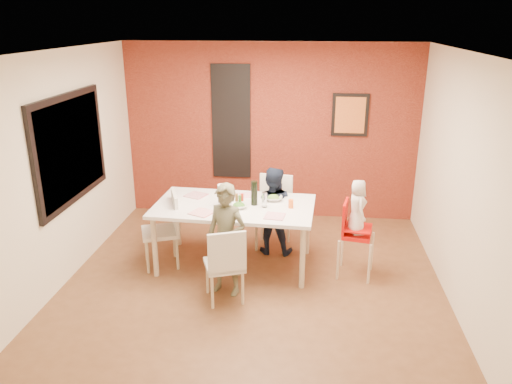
# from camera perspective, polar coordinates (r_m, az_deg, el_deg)

# --- Properties ---
(ground) EXTENTS (4.50, 4.50, 0.00)m
(ground) POSITION_cam_1_polar(r_m,az_deg,el_deg) (6.14, -0.32, -10.21)
(ground) COLOR brown
(ground) RESTS_ON ground
(ceiling) EXTENTS (4.50, 4.50, 0.02)m
(ceiling) POSITION_cam_1_polar(r_m,az_deg,el_deg) (5.35, -0.37, 15.80)
(ceiling) COLOR white
(ceiling) RESTS_ON wall_back
(wall_back) EXTENTS (4.50, 0.02, 2.70)m
(wall_back) POSITION_cam_1_polar(r_m,az_deg,el_deg) (7.77, 1.62, 6.85)
(wall_back) COLOR beige
(wall_back) RESTS_ON ground
(wall_front) EXTENTS (4.50, 0.02, 2.70)m
(wall_front) POSITION_cam_1_polar(r_m,az_deg,el_deg) (3.54, -4.68, -9.06)
(wall_front) COLOR beige
(wall_front) RESTS_ON ground
(wall_left) EXTENTS (0.02, 4.50, 2.70)m
(wall_left) POSITION_cam_1_polar(r_m,az_deg,el_deg) (6.27, -21.25, 2.45)
(wall_left) COLOR beige
(wall_left) RESTS_ON ground
(wall_right) EXTENTS (0.02, 4.50, 2.70)m
(wall_right) POSITION_cam_1_polar(r_m,az_deg,el_deg) (5.80, 22.34, 0.99)
(wall_right) COLOR beige
(wall_right) RESTS_ON ground
(brick_accent_wall) EXTENTS (4.50, 0.02, 2.70)m
(brick_accent_wall) POSITION_cam_1_polar(r_m,az_deg,el_deg) (7.75, 1.61, 6.82)
(brick_accent_wall) COLOR maroon
(brick_accent_wall) RESTS_ON ground
(picture_window_frame) EXTENTS (0.05, 1.70, 1.30)m
(picture_window_frame) POSITION_cam_1_polar(r_m,az_deg,el_deg) (6.37, -20.43, 4.69)
(picture_window_frame) COLOR black
(picture_window_frame) RESTS_ON wall_left
(picture_window_pane) EXTENTS (0.02, 1.55, 1.15)m
(picture_window_pane) POSITION_cam_1_polar(r_m,az_deg,el_deg) (6.37, -20.31, 4.69)
(picture_window_pane) COLOR black
(picture_window_pane) RESTS_ON wall_left
(glassblock_strip) EXTENTS (0.55, 0.03, 1.70)m
(glassblock_strip) POSITION_cam_1_polar(r_m,az_deg,el_deg) (7.77, -2.84, 7.98)
(glassblock_strip) COLOR silver
(glassblock_strip) RESTS_ON wall_back
(glassblock_surround) EXTENTS (0.60, 0.03, 1.76)m
(glassblock_surround) POSITION_cam_1_polar(r_m,az_deg,el_deg) (7.77, -2.85, 7.97)
(glassblock_surround) COLOR black
(glassblock_surround) RESTS_ON wall_back
(art_print_frame) EXTENTS (0.54, 0.03, 0.64)m
(art_print_frame) POSITION_cam_1_polar(r_m,az_deg,el_deg) (7.66, 10.70, 8.64)
(art_print_frame) COLOR black
(art_print_frame) RESTS_ON wall_back
(art_print_canvas) EXTENTS (0.44, 0.01, 0.54)m
(art_print_canvas) POSITION_cam_1_polar(r_m,az_deg,el_deg) (7.65, 10.71, 8.62)
(art_print_canvas) COLOR orange
(art_print_canvas) RESTS_ON wall_back
(dining_table) EXTENTS (2.02, 1.19, 0.82)m
(dining_table) POSITION_cam_1_polar(r_m,az_deg,el_deg) (6.25, -2.51, -2.09)
(dining_table) COLOR white
(dining_table) RESTS_ON ground
(chair_near) EXTENTS (0.54, 0.54, 0.90)m
(chair_near) POSITION_cam_1_polar(r_m,az_deg,el_deg) (5.52, -3.51, -7.99)
(chair_near) COLOR beige
(chair_near) RESTS_ON ground
(chair_far) EXTENTS (0.51, 0.51, 0.99)m
(chair_far) POSITION_cam_1_polar(r_m,az_deg,el_deg) (6.89, 2.10, -1.75)
(chair_far) COLOR white
(chair_far) RESTS_ON ground
(chair_left) EXTENTS (0.58, 0.58, 0.97)m
(chair_left) POSITION_cam_1_polar(r_m,az_deg,el_deg) (6.43, -10.17, -3.77)
(chair_left) COLOR silver
(chair_left) RESTS_ON ground
(high_chair) EXTENTS (0.46, 0.46, 0.95)m
(high_chair) POSITION_cam_1_polar(r_m,az_deg,el_deg) (6.18, 11.06, -4.47)
(high_chair) COLOR red
(high_chair) RESTS_ON ground
(child_near) EXTENTS (0.55, 0.45, 1.32)m
(child_near) POSITION_cam_1_polar(r_m,az_deg,el_deg) (5.66, -3.42, -5.48)
(child_near) COLOR brown
(child_near) RESTS_ON ground
(child_far) EXTENTS (0.61, 0.49, 1.20)m
(child_far) POSITION_cam_1_polar(r_m,az_deg,el_deg) (6.64, 1.84, -2.14)
(child_far) COLOR black
(child_far) RESTS_ON ground
(toddler) EXTENTS (0.29, 0.37, 0.67)m
(toddler) POSITION_cam_1_polar(r_m,az_deg,el_deg) (6.05, 11.49, -1.69)
(toddler) COLOR silver
(toddler) RESTS_ON high_chair
(plate_near_left) EXTENTS (0.33, 0.33, 0.01)m
(plate_near_left) POSITION_cam_1_polar(r_m,az_deg,el_deg) (5.99, -6.19, -2.35)
(plate_near_left) COLOR white
(plate_near_left) RESTS_ON dining_table
(plate_far_mid) EXTENTS (0.26, 0.26, 0.01)m
(plate_far_mid) POSITION_cam_1_polar(r_m,az_deg,el_deg) (6.54, -0.89, -0.34)
(plate_far_mid) COLOR white
(plate_far_mid) RESTS_ON dining_table
(plate_near_right) EXTENTS (0.25, 0.25, 0.01)m
(plate_near_right) POSITION_cam_1_polar(r_m,az_deg,el_deg) (5.85, 2.14, -2.77)
(plate_near_right) COLOR white
(plate_near_right) RESTS_ON dining_table
(plate_far_left) EXTENTS (0.32, 0.32, 0.01)m
(plate_far_left) POSITION_cam_1_polar(r_m,az_deg,el_deg) (6.58, -6.87, -0.36)
(plate_far_left) COLOR silver
(plate_far_left) RESTS_ON dining_table
(salad_bowl_a) EXTENTS (0.25, 0.25, 0.05)m
(salad_bowl_a) POSITION_cam_1_polar(r_m,az_deg,el_deg) (6.11, -1.97, -1.61)
(salad_bowl_a) COLOR white
(salad_bowl_a) RESTS_ON dining_table
(salad_bowl_b) EXTENTS (0.27, 0.27, 0.06)m
(salad_bowl_b) POSITION_cam_1_polar(r_m,az_deg,el_deg) (6.36, 2.00, -0.71)
(salad_bowl_b) COLOR silver
(salad_bowl_b) RESTS_ON dining_table
(wine_bottle) EXTENTS (0.08, 0.08, 0.31)m
(wine_bottle) POSITION_cam_1_polar(r_m,az_deg,el_deg) (6.16, -0.21, -0.14)
(wine_bottle) COLOR black
(wine_bottle) RESTS_ON dining_table
(wine_glass_a) EXTENTS (0.07, 0.07, 0.21)m
(wine_glass_a) POSITION_cam_1_polar(r_m,az_deg,el_deg) (5.94, -3.18, -1.43)
(wine_glass_a) COLOR white
(wine_glass_a) RESTS_ON dining_table
(wine_glass_b) EXTENTS (0.07, 0.07, 0.19)m
(wine_glass_b) POSITION_cam_1_polar(r_m,az_deg,el_deg) (6.11, 0.97, -0.89)
(wine_glass_b) COLOR white
(wine_glass_b) RESTS_ON dining_table
(paper_towel_roll) EXTENTS (0.13, 0.13, 0.28)m
(paper_towel_roll) POSITION_cam_1_polar(r_m,az_deg,el_deg) (6.13, -3.82, -0.42)
(paper_towel_roll) COLOR silver
(paper_towel_roll) RESTS_ON dining_table
(condiment_red) EXTENTS (0.04, 0.04, 0.14)m
(condiment_red) POSITION_cam_1_polar(r_m,az_deg,el_deg) (6.20, -1.59, -0.82)
(condiment_red) COLOR red
(condiment_red) RESTS_ON dining_table
(condiment_green) EXTENTS (0.04, 0.04, 0.14)m
(condiment_green) POSITION_cam_1_polar(r_m,az_deg,el_deg) (6.15, -1.86, -1.01)
(condiment_green) COLOR #356E24
(condiment_green) RESTS_ON dining_table
(condiment_brown) EXTENTS (0.04, 0.04, 0.15)m
(condiment_brown) POSITION_cam_1_polar(r_m,az_deg,el_deg) (6.19, -2.23, -0.83)
(condiment_brown) COLOR brown
(condiment_brown) RESTS_ON dining_table
(sippy_cup) EXTENTS (0.06, 0.06, 0.11)m
(sippy_cup) POSITION_cam_1_polar(r_m,az_deg,el_deg) (6.11, 4.01, -1.35)
(sippy_cup) COLOR orange
(sippy_cup) RESTS_ON dining_table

